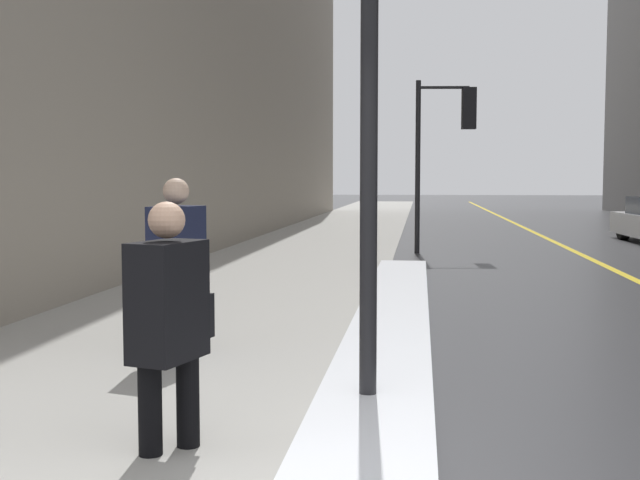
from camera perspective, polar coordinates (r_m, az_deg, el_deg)
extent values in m
cube|color=#9E9B93|center=(18.77, -0.65, -0.60)|extent=(4.00, 80.00, 0.01)
cube|color=gold|center=(18.91, 17.67, -0.78)|extent=(0.16, 80.00, 0.00)
cube|color=white|center=(8.82, 5.11, -5.82)|extent=(0.81, 11.86, 0.15)
cylinder|color=black|center=(5.55, 3.53, 14.19)|extent=(0.12, 0.12, 5.15)
cylinder|color=black|center=(17.69, 6.96, 5.14)|extent=(0.11, 0.11, 3.76)
cylinder|color=black|center=(17.87, 8.80, 10.68)|extent=(1.10, 0.20, 0.07)
cube|color=black|center=(17.91, 10.55, 9.20)|extent=(0.32, 0.23, 0.90)
sphere|color=red|center=(18.05, 10.49, 10.07)|extent=(0.19, 0.19, 0.19)
sphere|color=orange|center=(18.03, 10.48, 9.16)|extent=(0.19, 0.19, 0.19)
sphere|color=green|center=(18.01, 10.47, 8.25)|extent=(0.19, 0.19, 0.19)
cylinder|color=black|center=(4.97, -9.39, -10.00)|extent=(0.14, 0.14, 0.80)
cylinder|color=black|center=(4.86, -12.01, -10.36)|extent=(0.14, 0.14, 0.80)
cube|color=black|center=(4.81, -10.77, -4.27)|extent=(0.41, 0.54, 0.70)
sphere|color=tan|center=(4.76, -10.85, 1.40)|extent=(0.22, 0.22, 0.22)
cube|color=black|center=(5.12, -8.61, -5.43)|extent=(0.16, 0.24, 0.28)
cylinder|color=black|center=(7.55, -9.21, -4.76)|extent=(0.15, 0.15, 0.88)
cylinder|color=black|center=(7.42, -10.99, -4.95)|extent=(0.15, 0.15, 0.88)
cube|color=#191E38|center=(7.41, -10.15, -0.58)|extent=(0.44, 0.59, 0.77)
sphere|color=beige|center=(7.39, -10.20, 3.44)|extent=(0.24, 0.24, 0.24)
cube|color=black|center=(7.73, -8.66, -1.59)|extent=(0.16, 0.24, 0.28)
cylinder|color=black|center=(23.08, 20.77, 0.90)|extent=(0.25, 0.71, 0.70)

